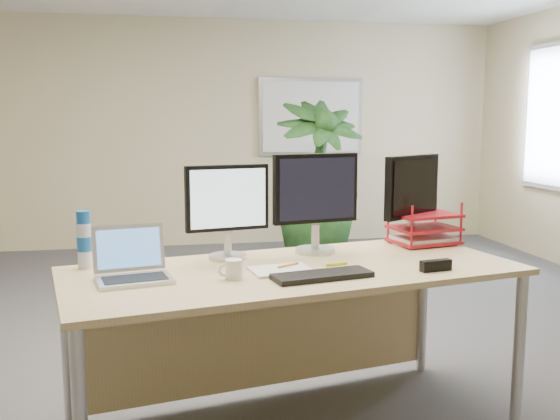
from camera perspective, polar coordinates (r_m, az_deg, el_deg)
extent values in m
plane|color=#4C4C51|center=(3.92, -1.17, -14.58)|extent=(8.00, 8.00, 0.00)
cube|color=beige|center=(7.58, -6.15, 6.95)|extent=(7.00, 0.04, 2.70)
cube|color=silver|center=(7.74, 2.84, 8.49)|extent=(1.30, 0.03, 0.95)
cube|color=white|center=(7.72, 2.87, 8.49)|extent=(1.20, 0.01, 0.85)
cube|color=silver|center=(7.11, 24.26, 7.80)|extent=(0.01, 1.20, 1.45)
cube|color=#CFB67A|center=(2.98, 1.30, -5.59)|extent=(2.28, 1.31, 0.03)
cube|color=#CFB67A|center=(3.47, -1.51, -10.64)|extent=(2.00, 0.42, 0.67)
cylinder|color=silver|center=(3.32, 21.00, -12.09)|extent=(0.06, 0.06, 0.79)
cylinder|color=silver|center=(3.26, -18.86, -12.37)|extent=(0.06, 0.06, 0.79)
cylinder|color=silver|center=(3.91, 12.92, -8.65)|extent=(0.06, 0.06, 0.79)
imported|color=#163714|center=(6.30, 3.37, 1.25)|extent=(0.99, 0.99, 1.50)
cylinder|color=silver|center=(3.18, -4.79, -4.26)|extent=(0.19, 0.19, 0.02)
cylinder|color=silver|center=(3.17, -4.80, -3.06)|extent=(0.04, 0.04, 0.12)
cube|color=black|center=(3.13, -4.85, 1.12)|extent=(0.43, 0.12, 0.33)
cube|color=silver|center=(3.11, -4.72, 1.07)|extent=(0.38, 0.08, 0.29)
cylinder|color=silver|center=(3.32, 3.23, -3.69)|extent=(0.21, 0.21, 0.02)
cylinder|color=silver|center=(3.31, 3.24, -2.42)|extent=(0.04, 0.04, 0.13)
cube|color=black|center=(3.27, 3.28, 1.99)|extent=(0.47, 0.13, 0.36)
cube|color=black|center=(3.24, 3.48, 1.94)|extent=(0.42, 0.09, 0.32)
cylinder|color=silver|center=(3.60, 11.82, -2.90)|extent=(0.20, 0.20, 0.02)
cylinder|color=silver|center=(3.59, 11.86, -1.78)|extent=(0.04, 0.04, 0.12)
cube|color=black|center=(3.56, 11.97, 2.12)|extent=(0.40, 0.28, 0.35)
cube|color=black|center=(3.54, 12.31, 2.08)|extent=(0.35, 0.23, 0.31)
cube|color=silver|center=(2.80, -13.16, -6.23)|extent=(0.36, 0.28, 0.02)
cube|color=black|center=(2.78, -13.13, -6.09)|extent=(0.29, 0.20, 0.00)
cube|color=silver|center=(2.90, -13.66, -3.38)|extent=(0.32, 0.12, 0.21)
cube|color=#528AD4|center=(2.90, -13.64, -3.40)|extent=(0.28, 0.09, 0.17)
cube|color=black|center=(2.79, 3.88, -5.99)|extent=(0.47, 0.24, 0.02)
cylinder|color=white|center=(2.77, -4.23, -5.42)|extent=(0.08, 0.08, 0.09)
torus|color=white|center=(2.77, -5.13, -5.45)|extent=(0.06, 0.02, 0.06)
cube|color=white|center=(2.90, 0.11, -5.52)|extent=(0.31, 0.25, 0.01)
cylinder|color=orange|center=(2.95, 0.75, -5.06)|extent=(0.11, 0.07, 0.01)
cylinder|color=yellow|center=(3.03, 5.20, -4.93)|extent=(0.11, 0.04, 0.01)
cylinder|color=silver|center=(3.09, -17.44, -3.14)|extent=(0.07, 0.07, 0.22)
cylinder|color=#1856B4|center=(3.06, -17.55, -0.62)|extent=(0.06, 0.06, 0.06)
cylinder|color=#1856B4|center=(3.08, -17.44, -2.96)|extent=(0.07, 0.07, 0.07)
cube|color=#AC151F|center=(3.63, 12.99, -2.78)|extent=(0.40, 0.33, 0.02)
cube|color=#AC151F|center=(3.61, 13.03, -1.60)|extent=(0.40, 0.33, 0.02)
cube|color=#AC151F|center=(3.60, 13.07, -0.42)|extent=(0.40, 0.33, 0.02)
cube|color=white|center=(3.62, 13.00, -2.52)|extent=(0.36, 0.30, 0.02)
cube|color=black|center=(3.00, 14.05, -4.94)|extent=(0.16, 0.07, 0.05)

